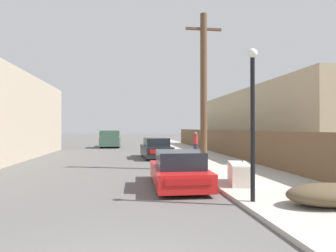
% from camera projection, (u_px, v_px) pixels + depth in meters
% --- Properties ---
extents(sidewalk_curb, '(4.20, 63.00, 0.12)m').
position_uv_depth(sidewalk_curb, '(184.00, 150.00, 27.58)').
color(sidewalk_curb, '#ADA89E').
rests_on(sidewalk_curb, ground).
extents(discarded_fridge, '(1.06, 1.83, 0.75)m').
position_uv_depth(discarded_fridge, '(239.00, 173.00, 10.53)').
color(discarded_fridge, silver).
rests_on(discarded_fridge, sidewalk_curb).
extents(parked_sports_car_red, '(1.84, 4.22, 1.28)m').
position_uv_depth(parked_sports_car_red, '(178.00, 170.00, 10.59)').
color(parked_sports_car_red, red).
rests_on(parked_sports_car_red, ground).
extents(car_parked_mid, '(1.99, 4.56, 1.41)m').
position_uv_depth(car_parked_mid, '(156.00, 149.00, 20.77)').
color(car_parked_mid, black).
rests_on(car_parked_mid, ground).
extents(pickup_truck, '(2.07, 5.21, 1.83)m').
position_uv_depth(pickup_truck, '(111.00, 139.00, 32.33)').
color(pickup_truck, '#385647').
rests_on(pickup_truck, ground).
extents(utility_pole, '(1.80, 0.34, 7.64)m').
position_uv_depth(utility_pole, '(204.00, 89.00, 14.81)').
color(utility_pole, brown).
rests_on(utility_pole, sidewalk_curb).
extents(street_lamp, '(0.26, 0.26, 4.09)m').
position_uv_depth(street_lamp, '(253.00, 111.00, 8.00)').
color(street_lamp, black).
rests_on(street_lamp, sidewalk_curb).
extents(brush_pile, '(2.18, 1.25, 0.57)m').
position_uv_depth(brush_pile, '(328.00, 195.00, 7.51)').
color(brush_pile, brown).
rests_on(brush_pile, sidewalk_curb).
extents(wooden_fence, '(0.08, 35.42, 1.81)m').
position_uv_depth(wooden_fence, '(222.00, 142.00, 22.63)').
color(wooden_fence, brown).
rests_on(wooden_fence, sidewalk_curb).
extents(building_right_house, '(6.00, 22.39, 5.41)m').
position_uv_depth(building_right_house, '(271.00, 121.00, 26.66)').
color(building_right_house, tan).
rests_on(building_right_house, ground).
extents(pedestrian, '(0.34, 0.34, 1.68)m').
position_uv_depth(pedestrian, '(196.00, 143.00, 21.80)').
color(pedestrian, '#282D42').
rests_on(pedestrian, sidewalk_curb).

